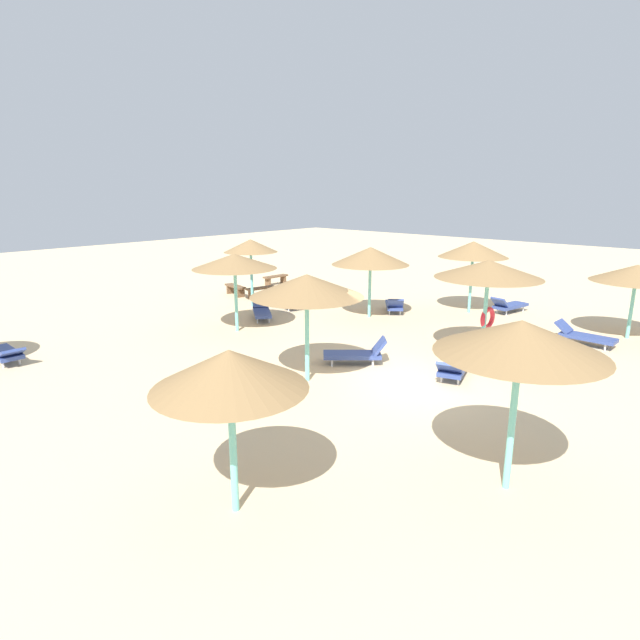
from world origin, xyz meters
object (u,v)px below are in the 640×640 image
(lounger_6, at_px, (584,336))
(bench_2, at_px, (276,278))
(lounger_5, at_px, (454,367))
(parasol_7, at_px, (370,256))
(parasol_9, at_px, (229,370))
(parasol_6, at_px, (637,273))
(parasol_5, at_px, (489,270))
(bench_1, at_px, (235,288))
(parasol_4, at_px, (251,246))
(parasol_0, at_px, (473,249))
(bench_0, at_px, (261,290))
(lounger_4, at_px, (288,302))
(lounger_7, at_px, (394,305))
(parasol_3, at_px, (234,261))
(lounger_1, at_px, (5,353))
(lounger_2, at_px, (357,353))
(parasol_8, at_px, (521,338))
(parasol_2, at_px, (307,286))
(lounger_3, at_px, (262,311))
(lounger_0, at_px, (509,305))

(lounger_6, distance_m, bench_2, 15.78)
(lounger_5, bearing_deg, parasol_7, 55.82)
(parasol_9, bearing_deg, parasol_6, -8.61)
(parasol_5, height_order, bench_1, parasol_5)
(parasol_4, xyz_separation_m, lounger_6, (3.61, -12.65, -2.34))
(parasol_4, height_order, parasol_6, parasol_4)
(parasol_0, distance_m, parasol_5, 6.13)
(bench_0, bearing_deg, bench_1, 112.59)
(lounger_4, distance_m, lounger_5, 9.83)
(parasol_0, bearing_deg, lounger_7, 131.83)
(parasol_3, height_order, lounger_4, parasol_3)
(parasol_9, distance_m, bench_1, 17.67)
(parasol_4, relative_size, lounger_1, 1.53)
(parasol_5, distance_m, bench_1, 13.45)
(lounger_1, distance_m, bench_2, 14.72)
(lounger_2, relative_size, lounger_5, 0.90)
(parasol_0, bearing_deg, parasol_8, -150.88)
(parasol_5, bearing_deg, lounger_7, 59.33)
(parasol_7, relative_size, lounger_5, 1.54)
(parasol_3, distance_m, parasol_5, 8.60)
(parasol_9, distance_m, lounger_1, 11.06)
(parasol_3, bearing_deg, parasol_4, 41.59)
(parasol_2, xyz_separation_m, parasol_5, (5.01, -2.65, 0.11))
(parasol_5, xyz_separation_m, bench_2, (4.32, 13.87, -2.39))
(lounger_4, relative_size, lounger_7, 1.08)
(parasol_0, relative_size, parasol_6, 1.02)
(parasol_2, distance_m, bench_2, 14.76)
(parasol_2, relative_size, lounger_5, 1.50)
(parasol_0, bearing_deg, bench_2, 95.26)
(parasol_5, distance_m, bench_2, 14.72)
(parasol_4, distance_m, parasol_6, 14.63)
(parasol_2, distance_m, parasol_3, 5.71)
(parasol_4, distance_m, lounger_1, 10.25)
(parasol_4, xyz_separation_m, lounger_4, (0.72, -1.53, -2.35))
(parasol_4, distance_m, lounger_4, 2.89)
(parasol_6, bearing_deg, lounger_5, 160.88)
(parasol_3, relative_size, lounger_4, 1.50)
(parasol_2, distance_m, lounger_3, 7.55)
(parasol_6, xyz_separation_m, parasol_9, (-15.44, 2.34, 0.13))
(lounger_4, height_order, lounger_7, lounger_7)
(parasol_9, xyz_separation_m, lounger_7, (13.21, 5.89, -2.09))
(parasol_3, xyz_separation_m, lounger_7, (6.29, -2.62, -2.24))
(parasol_4, xyz_separation_m, parasol_5, (0.01, -10.76, 0.07))
(lounger_4, bearing_deg, parasol_7, -72.16)
(parasol_2, bearing_deg, parasol_6, -27.61)
(lounger_0, relative_size, lounger_3, 1.06)
(parasol_0, relative_size, lounger_0, 1.52)
(lounger_1, distance_m, lounger_3, 8.91)
(parasol_5, xyz_separation_m, lounger_1, (-9.98, 10.38, -2.43))
(parasol_6, bearing_deg, bench_2, 93.87)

